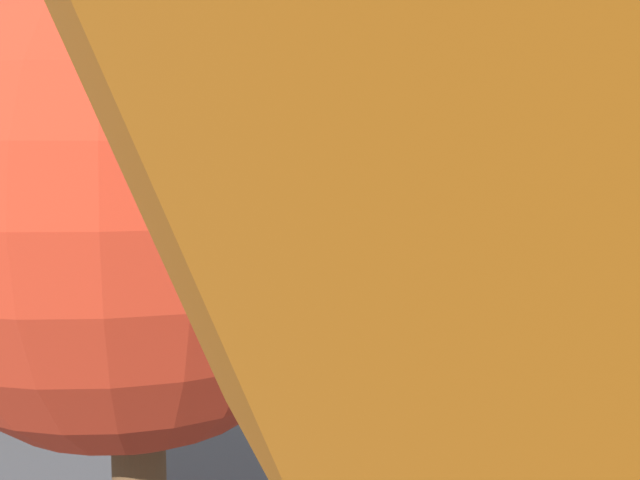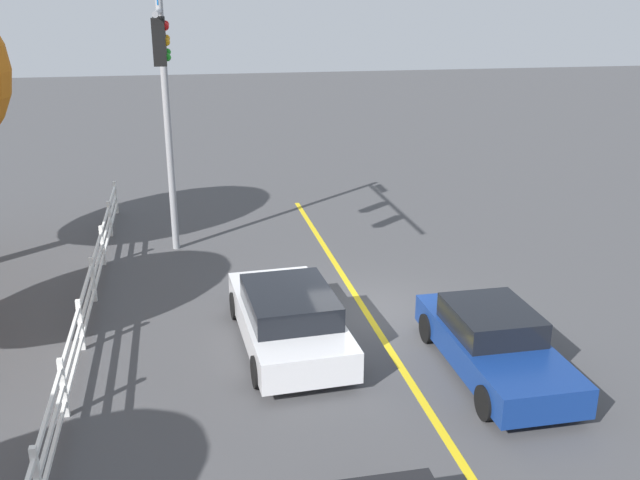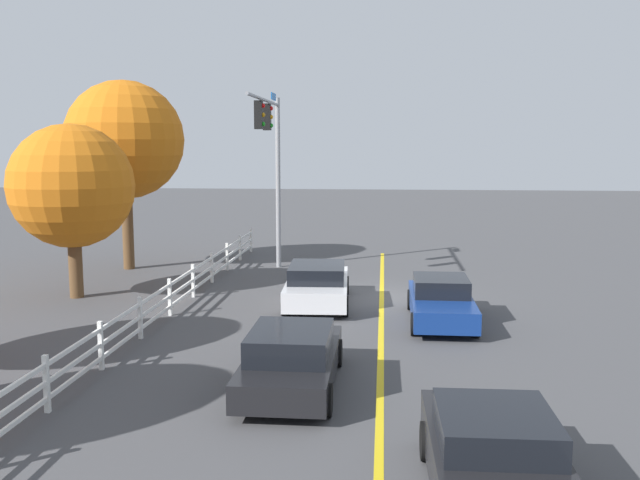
# 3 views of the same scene
# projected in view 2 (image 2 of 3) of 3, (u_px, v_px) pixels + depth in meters

# --- Properties ---
(ground_plane) EXTENTS (120.00, 120.00, 0.00)m
(ground_plane) POSITION_uv_depth(u_px,v_px,m) (368.00, 316.00, 16.55)
(ground_plane) COLOR #444447
(lane_center_stripe) EXTENTS (28.00, 0.16, 0.01)m
(lane_center_stripe) POSITION_uv_depth(u_px,v_px,m) (426.00, 406.00, 12.84)
(lane_center_stripe) COLOR gold
(lane_center_stripe) RESTS_ON ground_plane
(signal_assembly) EXTENTS (6.60, 0.38, 7.26)m
(signal_assembly) POSITION_uv_depth(u_px,v_px,m) (164.00, 84.00, 17.81)
(signal_assembly) COLOR gray
(signal_assembly) RESTS_ON ground_plane
(car_0) EXTENTS (4.77, 2.22, 1.36)m
(car_0) POSITION_uv_depth(u_px,v_px,m) (288.00, 317.00, 14.90)
(car_0) COLOR silver
(car_0) RESTS_ON ground_plane
(car_2) EXTENTS (4.49, 1.87, 1.31)m
(car_2) POSITION_uv_depth(u_px,v_px,m) (493.00, 343.00, 13.88)
(car_2) COLOR navy
(car_2) RESTS_ON ground_plane
(white_rail_fence) EXTENTS (26.10, 0.10, 1.15)m
(white_rail_fence) POSITION_uv_depth(u_px,v_px,m) (63.00, 386.00, 12.35)
(white_rail_fence) COLOR white
(white_rail_fence) RESTS_ON ground_plane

